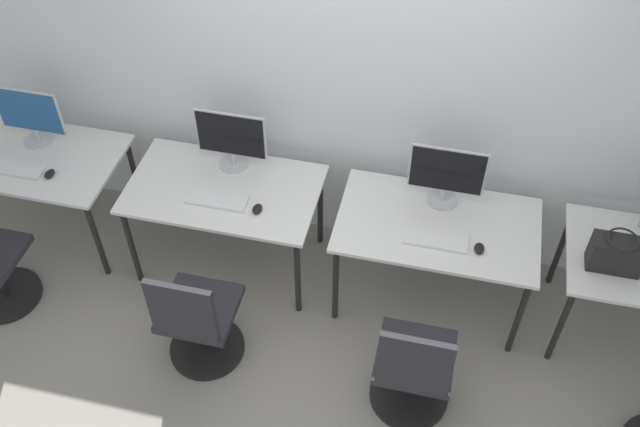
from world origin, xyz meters
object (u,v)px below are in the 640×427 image
at_px(monitor_right, 447,174).
at_px(office_chair_left, 198,322).
at_px(handbag, 617,254).
at_px(office_chair_right, 413,371).
at_px(monitor_far_left, 30,115).
at_px(mouse_far_left, 50,174).
at_px(keyboard_right, 436,240).
at_px(monitor_left, 231,139).
at_px(keyboard_left, 217,200).
at_px(mouse_right, 479,248).
at_px(mouse_left, 257,209).
at_px(keyboard_far_left, 16,168).

bearing_deg(monitor_right, office_chair_left, -142.14).
bearing_deg(handbag, office_chair_left, -163.29).
bearing_deg(office_chair_right, handbag, 35.90).
xyz_separation_m(monitor_right, handbag, (1.02, -0.32, -0.11)).
relative_size(office_chair_left, handbag, 3.00).
bearing_deg(monitor_far_left, monitor_right, 1.08).
bearing_deg(mouse_far_left, keyboard_right, 0.16).
height_order(monitor_left, handbag, monitor_left).
xyz_separation_m(keyboard_left, office_chair_right, (1.39, -0.73, -0.36)).
bearing_deg(monitor_left, mouse_far_left, -161.58).
distance_m(mouse_right, handbag, 0.77).
height_order(office_chair_right, handbag, handbag).
relative_size(monitor_right, mouse_right, 5.23).
relative_size(keyboard_right, handbag, 1.30).
height_order(mouse_left, keyboard_right, mouse_left).
distance_m(mouse_left, keyboard_right, 1.12).
relative_size(keyboard_far_left, monitor_left, 0.83).
xyz_separation_m(mouse_far_left, office_chair_left, (1.23, -0.66, -0.36)).
distance_m(mouse_left, monitor_right, 1.19).
xyz_separation_m(monitor_right, mouse_right, (0.26, -0.37, -0.21)).
bearing_deg(handbag, mouse_right, -176.30).
bearing_deg(handbag, keyboard_right, -178.21).
height_order(monitor_left, keyboard_left, monitor_left).
bearing_deg(keyboard_far_left, keyboard_left, 1.03).
bearing_deg(keyboard_right, monitor_left, 164.95).
relative_size(mouse_far_left, keyboard_right, 0.23).
height_order(monitor_far_left, monitor_left, same).
height_order(mouse_left, monitor_right, monitor_right).
height_order(mouse_left, office_chair_left, office_chair_left).
bearing_deg(keyboard_right, monitor_right, 90.00).
xyz_separation_m(monitor_left, mouse_right, (1.66, -0.39, -0.21)).
xyz_separation_m(mouse_far_left, handbag, (3.56, 0.04, 0.10)).
height_order(keyboard_far_left, mouse_left, mouse_left).
xyz_separation_m(monitor_far_left, keyboard_left, (1.40, -0.28, -0.21)).
xyz_separation_m(mouse_left, mouse_right, (1.38, -0.01, 0.00)).
height_order(monitor_far_left, mouse_right, monitor_far_left).
height_order(keyboard_right, office_chair_right, office_chair_right).
height_order(mouse_far_left, keyboard_left, mouse_far_left).
height_order(mouse_far_left, monitor_left, monitor_left).
bearing_deg(office_chair_right, office_chair_left, 178.25).
distance_m(keyboard_far_left, office_chair_left, 1.66).
bearing_deg(office_chair_right, mouse_far_left, 164.52).
xyz_separation_m(mouse_far_left, keyboard_left, (1.15, 0.03, -0.01)).
height_order(monitor_left, mouse_right, monitor_left).
xyz_separation_m(mouse_left, handbag, (2.14, 0.04, 0.10)).
distance_m(keyboard_far_left, keyboard_left, 1.40).
distance_m(office_chair_left, handbag, 2.49).
relative_size(keyboard_left, mouse_right, 4.34).
xyz_separation_m(monitor_left, monitor_right, (1.40, -0.02, 0.00)).
relative_size(keyboard_far_left, monitor_right, 0.83).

